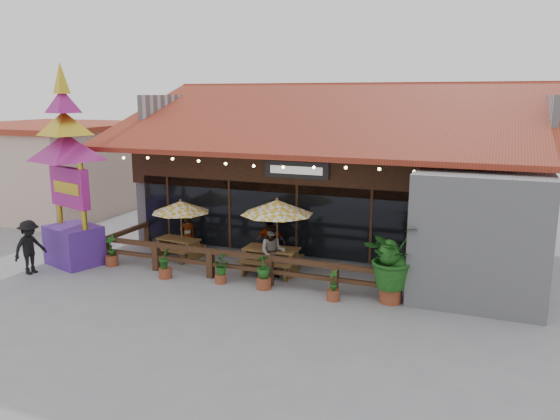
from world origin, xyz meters
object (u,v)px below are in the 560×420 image
at_px(picnic_table_right, 271,256).
at_px(thai_sign_tower, 67,153).
at_px(umbrella_left, 181,207).
at_px(tropical_plant, 392,258).
at_px(umbrella_right, 277,207).
at_px(picnic_table_left, 179,245).
at_px(pedestrian, 30,247).

relative_size(picnic_table_right, thai_sign_tower, 0.25).
xyz_separation_m(umbrella_left, tropical_plant, (7.43, -1.30, -0.60)).
height_order(umbrella_right, picnic_table_right, umbrella_right).
xyz_separation_m(thai_sign_tower, tropical_plant, (10.55, 0.43, -2.49)).
distance_m(picnic_table_left, tropical_plant, 7.82).
height_order(picnic_table_left, tropical_plant, tropical_plant).
xyz_separation_m(umbrella_right, thai_sign_tower, (-6.71, -1.60, 1.61)).
height_order(thai_sign_tower, tropical_plant, thai_sign_tower).
bearing_deg(pedestrian, umbrella_right, -61.38).
xyz_separation_m(umbrella_right, picnic_table_right, (-0.18, -0.04, -1.59)).
xyz_separation_m(umbrella_right, tropical_plant, (3.84, -1.17, -0.88)).
bearing_deg(tropical_plant, pedestrian, -171.10).
relative_size(thai_sign_tower, pedestrian, 4.09).
relative_size(umbrella_right, tropical_plant, 1.26).
height_order(umbrella_left, pedestrian, umbrella_left).
distance_m(picnic_table_right, pedestrian, 7.68).
bearing_deg(picnic_table_left, tropical_plant, -10.60).
relative_size(picnic_table_right, tropical_plant, 0.80).
distance_m(picnic_table_left, picnic_table_right, 3.64).
bearing_deg(picnic_table_right, tropical_plant, -15.69).
relative_size(umbrella_right, picnic_table_left, 1.72).
relative_size(umbrella_right, thai_sign_tower, 0.40).
bearing_deg(picnic_table_left, thai_sign_tower, -147.34).
bearing_deg(picnic_table_right, pedestrian, -158.02).
bearing_deg(umbrella_right, picnic_table_right, -166.94).
height_order(picnic_table_right, thai_sign_tower, thai_sign_tower).
xyz_separation_m(picnic_table_left, picnic_table_right, (3.63, -0.30, 0.08)).
relative_size(umbrella_left, picnic_table_right, 1.25).
height_order(tropical_plant, pedestrian, tropical_plant).
relative_size(thai_sign_tower, tropical_plant, 3.20).
height_order(picnic_table_right, pedestrian, pedestrian).
height_order(thai_sign_tower, pedestrian, thai_sign_tower).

